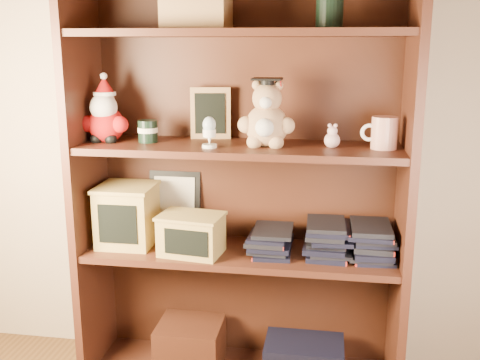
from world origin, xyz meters
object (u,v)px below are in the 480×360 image
object	(u,v)px
grad_teddy_bear	(267,120)
treats_box	(127,215)
bookcase	(241,188)
teacher_mug	(383,133)

from	to	relation	value
grad_teddy_bear	treats_box	distance (m)	0.65
bookcase	grad_teddy_bear	size ratio (longest dim) A/B	6.54
teacher_mug	bookcase	bearing A→B (deg)	174.22
grad_teddy_bear	teacher_mug	xyz separation A→B (m)	(0.40, 0.01, -0.04)
grad_teddy_bear	treats_box	xyz separation A→B (m)	(-0.53, 0.01, -0.38)
teacher_mug	treats_box	distance (m)	0.99
grad_teddy_bear	teacher_mug	distance (m)	0.40
bookcase	treats_box	distance (m)	0.45
bookcase	grad_teddy_bear	distance (m)	0.29
treats_box	grad_teddy_bear	bearing A→B (deg)	-0.69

